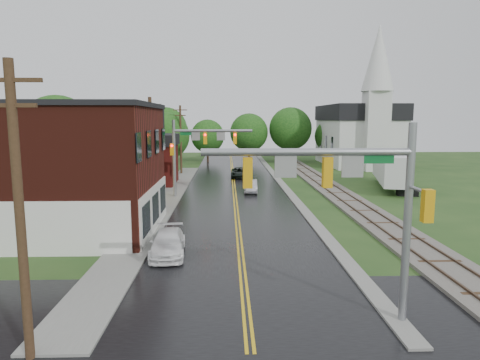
{
  "coord_description": "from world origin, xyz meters",
  "views": [
    {
      "loc": [
        -0.71,
        -12.43,
        7.34
      ],
      "look_at": [
        0.09,
        14.07,
        3.5
      ],
      "focal_mm": 32.0,
      "sensor_mm": 36.0,
      "label": 1
    }
  ],
  "objects_px": {
    "pickup_white": "(168,243)",
    "church": "(360,128)",
    "utility_pole_a": "(19,209)",
    "traffic_signal_near": "(349,188)",
    "tree_left_c": "(119,142)",
    "brick_building": "(43,169)",
    "traffic_signal_far": "(197,144)",
    "sedan_silver": "(250,186)",
    "tree_left_b": "(59,134)",
    "suv_dark": "(239,173)",
    "utility_pole_b": "(151,151)",
    "tree_left_e": "(167,137)",
    "semi_trailer": "(391,167)",
    "utility_pole_c": "(181,138)"
  },
  "relations": [
    {
      "from": "brick_building",
      "to": "traffic_signal_far",
      "type": "relative_size",
      "value": 1.95
    },
    {
      "from": "brick_building",
      "to": "church",
      "type": "xyz_separation_m",
      "value": [
        32.48,
        38.74,
        1.68
      ]
    },
    {
      "from": "traffic_signal_near",
      "to": "tree_left_c",
      "type": "bearing_deg",
      "value": 114.56
    },
    {
      "from": "traffic_signal_near",
      "to": "sedan_silver",
      "type": "relative_size",
      "value": 1.98
    },
    {
      "from": "brick_building",
      "to": "tree_left_c",
      "type": "xyz_separation_m",
      "value": [
        -1.36,
        24.9,
        0.36
      ]
    },
    {
      "from": "brick_building",
      "to": "utility_pole_c",
      "type": "distance_m",
      "value": 29.56
    },
    {
      "from": "traffic_signal_near",
      "to": "suv_dark",
      "type": "relative_size",
      "value": 1.63
    },
    {
      "from": "tree_left_c",
      "to": "semi_trailer",
      "type": "distance_m",
      "value": 31.53
    },
    {
      "from": "traffic_signal_far",
      "to": "tree_left_b",
      "type": "relative_size",
      "value": 0.76
    },
    {
      "from": "utility_pole_a",
      "to": "semi_trailer",
      "type": "bearing_deg",
      "value": 53.65
    },
    {
      "from": "church",
      "to": "utility_pole_a",
      "type": "relative_size",
      "value": 2.22
    },
    {
      "from": "traffic_signal_near",
      "to": "tree_left_e",
      "type": "height_order",
      "value": "tree_left_e"
    },
    {
      "from": "traffic_signal_near",
      "to": "brick_building",
      "type": "bearing_deg",
      "value": 140.83
    },
    {
      "from": "tree_left_b",
      "to": "tree_left_c",
      "type": "bearing_deg",
      "value": 63.44
    },
    {
      "from": "church",
      "to": "utility_pole_c",
      "type": "height_order",
      "value": "church"
    },
    {
      "from": "traffic_signal_far",
      "to": "sedan_silver",
      "type": "relative_size",
      "value": 1.98
    },
    {
      "from": "suv_dark",
      "to": "sedan_silver",
      "type": "distance_m",
      "value": 10.55
    },
    {
      "from": "traffic_signal_far",
      "to": "semi_trailer",
      "type": "distance_m",
      "value": 20.69
    },
    {
      "from": "traffic_signal_far",
      "to": "tree_left_c",
      "type": "relative_size",
      "value": 0.96
    },
    {
      "from": "utility_pole_b",
      "to": "tree_left_b",
      "type": "bearing_deg",
      "value": 138.14
    },
    {
      "from": "sedan_silver",
      "to": "semi_trailer",
      "type": "xyz_separation_m",
      "value": [
        14.91,
        2.1,
        1.62
      ]
    },
    {
      "from": "brick_building",
      "to": "utility_pole_b",
      "type": "bearing_deg",
      "value": 50.93
    },
    {
      "from": "utility_pole_b",
      "to": "tree_left_c",
      "type": "distance_m",
      "value": 19.24
    },
    {
      "from": "utility_pole_c",
      "to": "sedan_silver",
      "type": "distance_m",
      "value": 17.2
    },
    {
      "from": "pickup_white",
      "to": "church",
      "type": "bearing_deg",
      "value": 57.14
    },
    {
      "from": "traffic_signal_near",
      "to": "utility_pole_a",
      "type": "relative_size",
      "value": 0.82
    },
    {
      "from": "pickup_white",
      "to": "semi_trailer",
      "type": "distance_m",
      "value": 29.83
    },
    {
      "from": "sedan_silver",
      "to": "utility_pole_a",
      "type": "bearing_deg",
      "value": -104.38
    },
    {
      "from": "utility_pole_b",
      "to": "sedan_silver",
      "type": "xyz_separation_m",
      "value": [
        8.39,
        7.56,
        -4.11
      ]
    },
    {
      "from": "utility_pole_a",
      "to": "suv_dark",
      "type": "height_order",
      "value": "utility_pole_a"
    },
    {
      "from": "utility_pole_b",
      "to": "pickup_white",
      "type": "distance_m",
      "value": 12.99
    },
    {
      "from": "traffic_signal_near",
      "to": "tree_left_e",
      "type": "relative_size",
      "value": 0.9
    },
    {
      "from": "traffic_signal_far",
      "to": "semi_trailer",
      "type": "height_order",
      "value": "traffic_signal_far"
    },
    {
      "from": "tree_left_e",
      "to": "tree_left_b",
      "type": "bearing_deg",
      "value": -122.74
    },
    {
      "from": "traffic_signal_far",
      "to": "suv_dark",
      "type": "height_order",
      "value": "traffic_signal_far"
    },
    {
      "from": "utility_pole_b",
      "to": "suv_dark",
      "type": "height_order",
      "value": "utility_pole_b"
    },
    {
      "from": "utility_pole_b",
      "to": "sedan_silver",
      "type": "distance_m",
      "value": 12.02
    },
    {
      "from": "utility_pole_c",
      "to": "tree_left_c",
      "type": "height_order",
      "value": "utility_pole_c"
    },
    {
      "from": "traffic_signal_far",
      "to": "utility_pole_b",
      "type": "height_order",
      "value": "utility_pole_b"
    },
    {
      "from": "suv_dark",
      "to": "sedan_silver",
      "type": "height_order",
      "value": "suv_dark"
    },
    {
      "from": "utility_pole_b",
      "to": "semi_trailer",
      "type": "xyz_separation_m",
      "value": [
        23.3,
        9.66,
        -2.49
      ]
    },
    {
      "from": "suv_dark",
      "to": "traffic_signal_far",
      "type": "bearing_deg",
      "value": -106.77
    },
    {
      "from": "tree_left_c",
      "to": "sedan_silver",
      "type": "bearing_deg",
      "value": -33.8
    },
    {
      "from": "traffic_signal_near",
      "to": "pickup_white",
      "type": "bearing_deg",
      "value": 132.82
    },
    {
      "from": "tree_left_c",
      "to": "traffic_signal_far",
      "type": "bearing_deg",
      "value": -51.18
    },
    {
      "from": "traffic_signal_far",
      "to": "utility_pole_c",
      "type": "relative_size",
      "value": 0.82
    },
    {
      "from": "church",
      "to": "brick_building",
      "type": "bearing_deg",
      "value": -129.98
    },
    {
      "from": "church",
      "to": "traffic_signal_near",
      "type": "height_order",
      "value": "church"
    },
    {
      "from": "tree_left_b",
      "to": "utility_pole_b",
      "type": "bearing_deg",
      "value": -41.86
    },
    {
      "from": "tree_left_b",
      "to": "semi_trailer",
      "type": "height_order",
      "value": "tree_left_b"
    }
  ]
}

